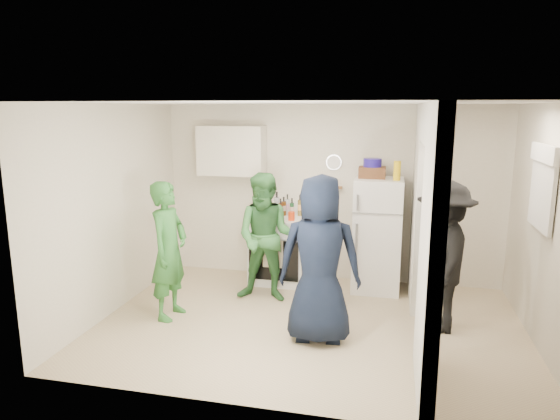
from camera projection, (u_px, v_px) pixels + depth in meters
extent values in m
plane|color=tan|center=(309.00, 325.00, 5.74)|extent=(4.80, 4.80, 0.00)
plane|color=silver|center=(330.00, 194.00, 7.11)|extent=(4.80, 0.00, 4.80)
plane|color=silver|center=(275.00, 265.00, 3.87)|extent=(4.80, 0.00, 4.80)
plane|color=silver|center=(114.00, 209.00, 6.01)|extent=(0.00, 3.40, 3.40)
plane|color=silver|center=(548.00, 230.00, 4.97)|extent=(0.00, 3.40, 3.40)
plane|color=white|center=(312.00, 103.00, 5.24)|extent=(4.80, 4.80, 0.00)
cube|color=silver|center=(419.00, 205.00, 6.28)|extent=(0.12, 1.20, 2.50)
cube|color=silver|center=(430.00, 254.00, 4.18)|extent=(0.12, 1.20, 2.50)
cube|color=silver|center=(429.00, 123.00, 5.02)|extent=(0.12, 1.00, 0.40)
cube|color=white|center=(279.00, 249.00, 7.10)|extent=(0.80, 0.66, 0.95)
cube|color=silver|center=(232.00, 151.00, 7.13)|extent=(0.95, 0.34, 0.70)
cube|color=white|center=(377.00, 235.00, 6.72)|extent=(0.63, 0.61, 1.53)
cube|color=brown|center=(372.00, 172.00, 6.62)|extent=(0.35, 0.25, 0.15)
cylinder|color=#221591|center=(372.00, 163.00, 6.59)|extent=(0.24, 0.24, 0.11)
cylinder|color=yellow|center=(397.00, 171.00, 6.39)|extent=(0.09, 0.09, 0.25)
cylinder|color=white|center=(334.00, 162.00, 6.99)|extent=(0.22, 0.02, 0.22)
cube|color=olive|center=(330.00, 187.00, 7.05)|extent=(0.35, 0.08, 0.03)
cube|color=black|center=(544.00, 188.00, 5.08)|extent=(0.03, 0.70, 0.80)
cube|color=white|center=(543.00, 188.00, 5.09)|extent=(0.04, 0.76, 0.86)
cube|color=white|center=(544.00, 153.00, 5.02)|extent=(0.04, 0.82, 0.18)
cylinder|color=yellow|center=(267.00, 211.00, 6.80)|extent=(0.09, 0.09, 0.25)
cylinder|color=red|center=(291.00, 216.00, 6.75)|extent=(0.09, 0.09, 0.12)
imported|color=#33742E|center=(169.00, 250.00, 5.82)|extent=(0.44, 0.63, 1.63)
imported|color=#3D7B36|center=(267.00, 238.00, 6.34)|extent=(0.82, 0.65, 1.66)
imported|color=navy|center=(314.00, 248.00, 6.15)|extent=(0.88, 0.88, 1.50)
imported|color=black|center=(320.00, 259.00, 5.20)|extent=(0.92, 0.64, 1.80)
imported|color=black|center=(444.00, 257.00, 5.48)|extent=(0.72, 1.14, 1.69)
cylinder|color=brown|center=(263.00, 205.00, 7.15)|extent=(0.08, 0.08, 0.25)
cylinder|color=#214A18|center=(265.00, 208.00, 6.95)|extent=(0.06, 0.06, 0.25)
cylinder|color=#A7ADB5|center=(277.00, 203.00, 7.13)|extent=(0.08, 0.08, 0.33)
cylinder|color=#682D12|center=(281.00, 208.00, 6.93)|extent=(0.06, 0.06, 0.27)
cylinder|color=#B2BDC5|center=(287.00, 204.00, 7.12)|extent=(0.06, 0.06, 0.29)
cylinder|color=#174022|center=(292.00, 207.00, 6.97)|extent=(0.06, 0.06, 0.26)
cylinder|color=brown|center=(300.00, 205.00, 7.04)|extent=(0.06, 0.06, 0.30)
cylinder|color=#AFB6BC|center=(257.00, 208.00, 6.93)|extent=(0.07, 0.07, 0.28)
cylinder|color=#59310F|center=(284.00, 206.00, 7.06)|extent=(0.07, 0.07, 0.27)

